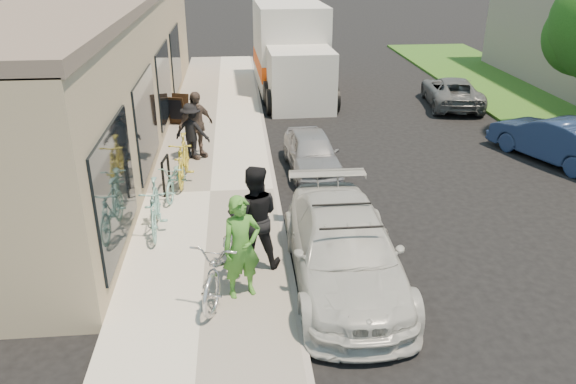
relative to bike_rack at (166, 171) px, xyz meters
name	(u,v)px	position (x,y,z in m)	size (l,w,h in m)	color
ground	(310,257)	(3.00, -3.04, -0.67)	(120.00, 120.00, 0.00)	black
sidewalk	(211,194)	(1.00, -0.04, -0.60)	(3.00, 34.00, 0.15)	beige
curb	(275,192)	(2.55, -0.04, -0.61)	(0.12, 34.00, 0.13)	gray
storefront	(103,67)	(-2.24, 4.95, 1.45)	(3.60, 20.00, 4.22)	tan
bike_rack	(166,171)	(0.00, 0.00, 0.00)	(0.13, 0.61, 0.87)	black
sandwich_board	(178,110)	(-0.18, 5.47, -0.05)	(0.71, 0.71, 0.93)	black
sedan_white	(344,250)	(3.47, -3.95, -0.01)	(1.92, 4.60, 1.37)	beige
sedan_silver	(312,152)	(3.62, 1.35, -0.14)	(1.26, 3.13, 1.07)	#9A9A9F
moving_truck	(291,54)	(3.93, 10.06, 0.83)	(2.75, 6.94, 3.38)	silver
far_car_blue	(555,139)	(10.37, 1.55, -0.06)	(1.29, 3.71, 1.22)	#1A2A4E
far_car_gray	(452,92)	(9.58, 7.29, -0.14)	(1.76, 3.82, 1.06)	#535658
tandem_bike	(226,261)	(1.42, -4.23, 0.04)	(0.75, 2.15, 1.13)	silver
woman_rider	(241,247)	(1.70, -4.36, 0.37)	(0.65, 0.43, 1.78)	#43882D
man_standing	(254,217)	(1.94, -3.44, 0.44)	(0.94, 0.73, 1.93)	black
cruiser_bike_a	(155,207)	(-0.01, -1.93, 0.00)	(0.49, 1.74, 1.05)	#7DBAB0
cruiser_bike_b	(176,178)	(0.24, -0.17, -0.11)	(0.54, 1.55, 0.81)	#7DBAB0
cruiser_bike_c	(183,159)	(0.36, 0.66, 0.04)	(0.53, 1.88, 1.13)	gold
bystander_a	(192,131)	(0.48, 2.26, 0.24)	(0.99, 0.57, 1.53)	black
bystander_b	(196,125)	(0.60, 2.30, 0.39)	(1.07, 0.45, 1.83)	#4F4038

